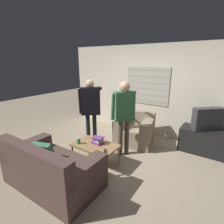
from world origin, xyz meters
The scene contains 13 objects.
ground_plane centered at (0.00, 0.00, 0.00)m, with size 16.00×16.00×0.00m, color gray.
wall_back centered at (0.00, 2.03, 1.28)m, with size 5.20×0.08×2.55m.
couch_blue centered at (-0.30, -1.15, 0.32)m, with size 1.68×0.98×0.88m.
armchair_beige centered at (0.11, 1.20, 0.33)m, with size 1.08×1.02×0.80m.
coffee_table centered at (-0.08, -0.21, 0.41)m, with size 0.92×0.57×0.45m.
tv_stand centered at (1.71, 1.65, 0.28)m, with size 1.06×0.55×0.57m.
tv centered at (1.71, 1.65, 0.83)m, with size 0.64×0.61×0.53m.
person_left_standing centered at (-0.68, 0.37, 1.08)m, with size 0.53×0.87×1.70m.
person_right_standing centered at (0.18, 0.49, 1.09)m, with size 0.56×0.83×1.70m.
book_stack centered at (-0.07, -0.13, 0.52)m, with size 0.25×0.20×0.14m.
soda_can centered at (-0.39, -0.36, 0.52)m, with size 0.07×0.07×0.13m.
spare_remote centered at (0.25, -0.31, 0.47)m, with size 0.11×0.13×0.02m.
floor_fan centered at (0.77, 1.42, 0.16)m, with size 0.28×0.20×0.36m.
Camera 1 is at (2.03, -2.69, 2.11)m, focal length 28.00 mm.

